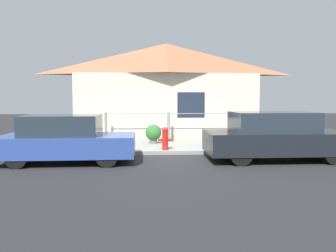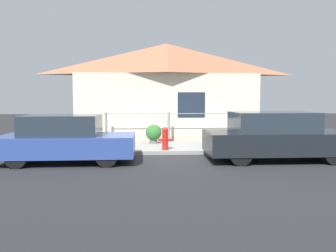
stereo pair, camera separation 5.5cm
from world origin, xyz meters
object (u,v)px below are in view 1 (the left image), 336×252
car_left (66,139)px  car_right (276,136)px  potted_plant_near_hydrant (153,133)px  fire_hydrant (165,138)px

car_left → car_right: (5.98, 0.00, 0.04)m
car_right → potted_plant_near_hydrant: size_ratio=5.87×
fire_hydrant → potted_plant_near_hydrant: bearing=102.6°
fire_hydrant → potted_plant_near_hydrant: fire_hydrant is taller
car_left → car_right: 5.98m
car_right → fire_hydrant: car_right is taller
fire_hydrant → potted_plant_near_hydrant: 1.63m
car_left → potted_plant_near_hydrant: bearing=49.3°
fire_hydrant → potted_plant_near_hydrant: (-0.35, 1.59, -0.00)m
car_right → fire_hydrant: (-3.15, 1.38, -0.18)m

